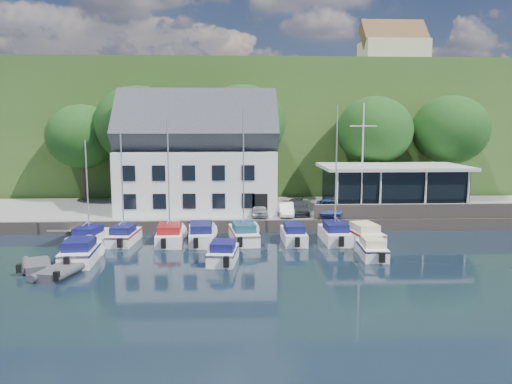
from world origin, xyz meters
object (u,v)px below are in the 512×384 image
boat_r1_1 (122,187)px  boat_r1_7 (364,232)px  dinghy_0 (37,264)px  dinghy_1 (59,271)px  boat_r2_2 (223,251)px  car_white (286,209)px  boat_r1_3 (201,232)px  boat_r1_4 (244,182)px  boat_r1_0 (87,188)px  car_silver (259,209)px  flagpole (362,160)px  boat_r1_5 (294,233)px  harbor_building (198,163)px  boat_r1_6 (336,181)px  car_dgrey (298,207)px  club_pavilion (392,187)px  boat_r2_0 (80,250)px  boat_r2_4 (372,247)px  boat_r1_2 (169,184)px  car_blue (329,207)px

boat_r1_1 → boat_r1_7: size_ratio=1.40×
dinghy_0 → dinghy_1: dinghy_1 is taller
boat_r1_7 → boat_r2_2: 11.72m
car_white → boat_r1_1: boat_r1_1 is taller
boat_r1_3 → boat_r1_4: bearing=-1.1°
boat_r1_0 → car_silver: bearing=32.6°
boat_r1_0 → dinghy_0: size_ratio=2.83×
flagpole → boat_r1_5: bearing=-139.8°
harbor_building → boat_r1_6: bearing=-39.5°
car_silver → boat_r2_2: (-2.88, -10.83, -0.90)m
car_dgrey → dinghy_0: car_dgrey is taller
car_white → dinghy_0: 20.59m
club_pavilion → boat_r1_7: 10.29m
boat_r1_6 → boat_r2_0: bearing=-164.8°
dinghy_0 → dinghy_1: size_ratio=0.96×
car_silver → boat_r2_4: car_silver is taller
club_pavilion → boat_r1_2: bearing=-156.5°
club_pavilion → boat_r2_2: bearing=-138.1°
boat_r1_3 → dinghy_0: 11.79m
club_pavilion → boat_r1_0: size_ratio=1.55×
boat_r1_5 → boat_r1_0: bearing=179.8°
club_pavilion → boat_r2_2: size_ratio=2.65×
boat_r1_0 → boat_r2_4: 20.85m
boat_r1_3 → dinghy_0: (-9.67, -6.73, -0.41)m
flagpole → car_dgrey: bearing=171.9°
boat_r1_6 → boat_r1_2: bearing=179.2°
club_pavilion → boat_r1_5: club_pavilion is taller
boat_r1_2 → boat_r1_4: size_ratio=0.98×
car_white → car_dgrey: 1.38m
boat_r1_3 → boat_r2_4: (11.77, -4.76, -0.08)m
boat_r1_2 → car_dgrey: bearing=27.3°
club_pavilion → dinghy_0: (-26.88, -15.07, -2.70)m
flagpole → boat_r1_5: flagpole is taller
car_dgrey → boat_r1_7: car_dgrey is taller
club_pavilion → dinghy_1: bearing=-146.5°
car_silver → car_white: 2.37m
harbor_building → flagpole: bearing=-13.8°
car_dgrey → boat_r1_4: (-4.89, -5.90, 2.91)m
club_pavilion → boat_r1_7: club_pavilion is taller
dinghy_1 → boat_r1_5: bearing=43.1°
boat_r1_7 → boat_r1_3: bearing=168.6°
dinghy_1 → boat_r1_0: bearing=108.1°
boat_r1_6 → boat_r2_2: boat_r1_6 is taller
car_white → boat_r2_0: bearing=-140.8°
boat_r1_4 → dinghy_1: boat_r1_4 is taller
car_silver → car_blue: (6.12, 0.10, 0.10)m
car_silver → boat_r2_0: (-12.13, -10.47, -0.82)m
boat_r1_5 → dinghy_1: (-14.82, -8.01, -0.36)m
boat_r2_0 → boat_r1_0: bearing=96.1°
boat_r1_4 → boat_r2_4: 10.59m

